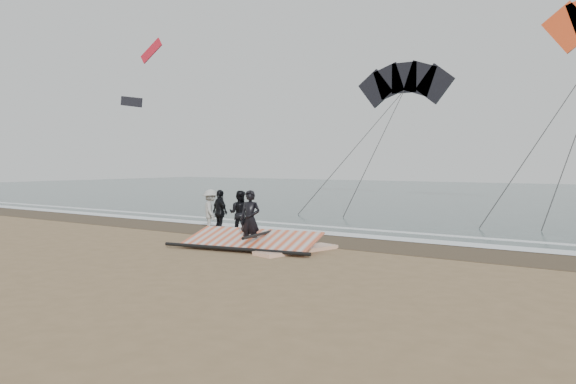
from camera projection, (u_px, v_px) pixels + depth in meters
name	position (u px, v px, depth m)	size (l,w,h in m)	color
ground	(232.00, 260.00, 14.39)	(120.00, 120.00, 0.00)	#8C704C
sea	(518.00, 196.00, 41.63)	(120.00, 54.00, 0.02)	#233838
wet_sand	(322.00, 239.00, 18.11)	(120.00, 2.80, 0.01)	#4C3D2B
foam_near	(342.00, 234.00, 19.26)	(120.00, 0.90, 0.01)	white
foam_far	(365.00, 229.00, 20.66)	(120.00, 0.45, 0.01)	white
man_main	(250.00, 219.00, 16.18)	(0.62, 0.41, 1.70)	black
board_white	(297.00, 250.00, 15.65)	(0.73, 2.59, 0.10)	silver
board_cream	(245.00, 235.00, 18.92)	(0.68, 2.54, 0.11)	silver
trio_cluster	(222.00, 212.00, 19.43)	(2.42, 1.18, 1.56)	black
sail_rig	(253.00, 242.00, 16.27)	(4.52, 2.36, 0.51)	black
kite_dark	(404.00, 86.00, 36.96)	(7.49, 6.66, 15.17)	black
distant_kites	(141.00, 76.00, 55.29)	(3.75, 2.12, 6.98)	black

